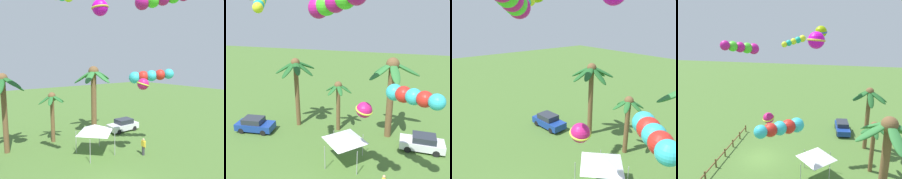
{
  "view_description": "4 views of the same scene",
  "coord_description": "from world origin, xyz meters",
  "views": [
    {
      "loc": [
        -7.61,
        -9.52,
        8.45
      ],
      "look_at": [
        2.6,
        4.31,
        6.24
      ],
      "focal_mm": 33.3,
      "sensor_mm": 36.0,
      "label": 1
    },
    {
      "loc": [
        5.99,
        -9.96,
        12.24
      ],
      "look_at": [
        2.28,
        3.49,
        7.43
      ],
      "focal_mm": 37.47,
      "sensor_mm": 36.0,
      "label": 2
    },
    {
      "loc": [
        11.4,
        -4.37,
        12.03
      ],
      "look_at": [
        0.82,
        3.94,
        7.7
      ],
      "focal_mm": 37.74,
      "sensor_mm": 36.0,
      "label": 3
    },
    {
      "loc": [
        21.67,
        7.54,
        14.56
      ],
      "look_at": [
        1.23,
        3.54,
        8.5
      ],
      "focal_mm": 37.41,
      "sensor_mm": 36.0,
      "label": 4
    }
  ],
  "objects": [
    {
      "name": "festival_tent",
      "position": [
        2.09,
        6.26,
        2.47
      ],
      "size": [
        2.86,
        2.86,
        2.85
      ],
      "color": "#9E9EA3",
      "rests_on": "ground"
    },
    {
      "name": "spectator_0",
      "position": [
        5.54,
        3.45,
        0.81
      ],
      "size": [
        0.26,
        0.55,
        1.59
      ],
      "color": "#38383D",
      "rests_on": "ground"
    },
    {
      "name": "kite_tube_3",
      "position": [
        6.75,
        4.04,
        7.23
      ],
      "size": [
        3.36,
        3.11,
        1.41
      ],
      "color": "#32B8C8"
    },
    {
      "name": "kite_ball_1",
      "position": [
        2.53,
        5.95,
        13.14
      ],
      "size": [
        2.12,
        2.12,
        1.38
      ],
      "color": "#DF0CC6"
    },
    {
      "name": "palm_tree_1",
      "position": [
        0.08,
        11.57,
        3.92
      ],
      "size": [
        2.9,
        2.91,
        5.4
      ],
      "color": "brown",
      "rests_on": "ground"
    },
    {
      "name": "parked_car_1",
      "position": [
        8.46,
        9.9,
        0.75
      ],
      "size": [
        3.93,
        1.79,
        1.51
      ],
      "color": "silver",
      "rests_on": "ground"
    },
    {
      "name": "kite_ball_4",
      "position": [
        4.18,
        2.27,
        6.77
      ],
      "size": [
        1.39,
        1.39,
        0.93
      ],
      "color": "#C81A6A"
    },
    {
      "name": "palm_tree_0",
      "position": [
        5.25,
        11.64,
        5.91
      ],
      "size": [
        4.82,
        5.22,
        8.08
      ],
      "color": "brown",
      "rests_on": "ground"
    },
    {
      "name": "palm_tree_2",
      "position": [
        -4.45,
        11.51,
        5.74
      ],
      "size": [
        3.93,
        4.08,
        7.54
      ],
      "color": "brown",
      "rests_on": "ground"
    }
  ]
}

